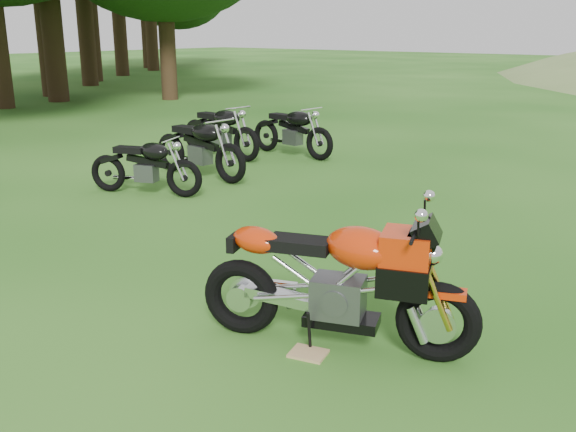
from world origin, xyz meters
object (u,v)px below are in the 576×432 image
Objects in this scene: plywood_board at (308,353)px; vintage_moto_b at (145,164)px; vintage_moto_a at (199,145)px; sport_motorcycle at (336,271)px; vintage_moto_d at (220,129)px; vintage_moto_c at (292,129)px.

vintage_moto_b is at bearing 154.06° from plywood_board.
vintage_moto_a is (-5.15, 3.71, 0.53)m from plywood_board.
vintage_moto_b is (0.23, -1.32, -0.07)m from vintage_moto_a.
plywood_board is (-0.07, -0.25, -0.62)m from sport_motorcycle.
plywood_board is at bearing -36.55° from vintage_moto_d.
sport_motorcycle reaches higher than vintage_moto_d.
vintage_moto_c is (-5.21, 5.91, -0.11)m from sport_motorcycle.
sport_motorcycle is 1.02× the size of vintage_moto_d.
sport_motorcycle is at bearing 74.93° from plywood_board.
vintage_moto_c is (0.00, 2.46, -0.02)m from vintage_moto_a.
vintage_moto_b is 3.08m from vintage_moto_d.
vintage_moto_b is 0.86× the size of vintage_moto_d.
vintage_moto_b is at bearing -83.03° from vintage_moto_c.
vintage_moto_b is 3.78m from vintage_moto_c.
vintage_moto_b reaches higher than plywood_board.
vintage_moto_b is at bearing -62.54° from vintage_moto_d.
vintage_moto_a is 1.34m from vintage_moto_b.
vintage_moto_a is 1.00× the size of vintage_moto_d.
vintage_moto_c is at bearing 47.15° from vintage_moto_d.
vintage_moto_c reaches higher than plywood_board.
vintage_moto_c is 1.39m from vintage_moto_d.
vintage_moto_a is at bearing 144.22° from plywood_board.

